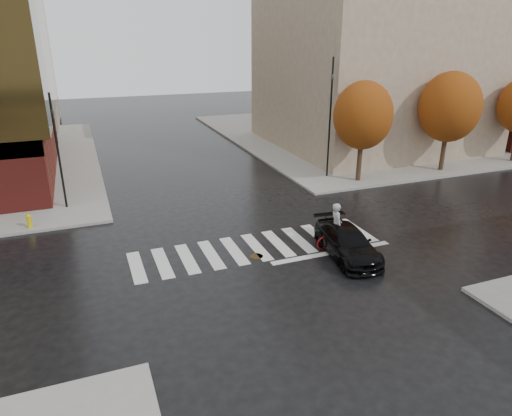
{
  "coord_description": "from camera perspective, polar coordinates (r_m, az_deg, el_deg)",
  "views": [
    {
      "loc": [
        -6.99,
        -17.47,
        9.3
      ],
      "look_at": [
        -0.07,
        0.4,
        2.0
      ],
      "focal_mm": 32.0,
      "sensor_mm": 36.0,
      "label": 1
    }
  ],
  "objects": [
    {
      "name": "cyclist",
      "position": [
        21.25,
        10.07,
        -3.17
      ],
      "size": [
        2.06,
        0.96,
        2.25
      ],
      "rotation": [
        0.0,
        0.0,
        1.43
      ],
      "color": "maroon",
      "rests_on": "ground"
    },
    {
      "name": "sedan",
      "position": [
        20.71,
        11.32,
        -4.26
      ],
      "size": [
        2.34,
        4.68,
        1.3
      ],
      "primitive_type": "imported",
      "rotation": [
        0.0,
        0.0,
        -0.12
      ],
      "color": "black",
      "rests_on": "ground"
    },
    {
      "name": "traffic_light_nw",
      "position": [
        27.09,
        -23.6,
        7.13
      ],
      "size": [
        0.2,
        0.18,
        6.35
      ],
      "rotation": [
        0.0,
        0.0,
        -1.15
      ],
      "color": "black",
      "rests_on": "sidewalk_nw"
    },
    {
      "name": "crosswalk",
      "position": [
        21.41,
        0.06,
        -4.88
      ],
      "size": [
        12.0,
        3.0,
        0.01
      ],
      "primitive_type": "cube",
      "color": "silver",
      "rests_on": "ground"
    },
    {
      "name": "fire_hydrant",
      "position": [
        25.7,
        -26.52,
        -1.35
      ],
      "size": [
        0.26,
        0.26,
        0.73
      ],
      "color": "#CDBC0C",
      "rests_on": "sidewalk_nw"
    },
    {
      "name": "ground",
      "position": [
        20.99,
        0.56,
        -5.45
      ],
      "size": [
        120.0,
        120.0,
        0.0
      ],
      "primitive_type": "plane",
      "color": "black",
      "rests_on": "ground"
    },
    {
      "name": "traffic_light_ne",
      "position": [
        31.03,
        9.3,
        12.04
      ],
      "size": [
        0.22,
        0.24,
        7.85
      ],
      "rotation": [
        0.0,
        0.0,
        3.48
      ],
      "color": "black",
      "rests_on": "sidewalk_ne"
    },
    {
      "name": "building_ne_tan",
      "position": [
        42.0,
        14.55,
        20.03
      ],
      "size": [
        16.0,
        16.0,
        18.0
      ],
      "primitive_type": "cube",
      "color": "gray",
      "rests_on": "sidewalk_ne"
    },
    {
      "name": "sidewalk_ne",
      "position": [
        48.46,
        14.77,
        9.2
      ],
      "size": [
        30.0,
        30.0,
        0.15
      ],
      "primitive_type": "cube",
      "color": "gray",
      "rests_on": "ground"
    },
    {
      "name": "manhole",
      "position": [
        20.54,
        0.04,
        -6.04
      ],
      "size": [
        0.7,
        0.7,
        0.01
      ],
      "primitive_type": "cylinder",
      "rotation": [
        0.0,
        0.0,
        -0.17
      ],
      "color": "#4A361A",
      "rests_on": "ground"
    },
    {
      "name": "tree_ne_b",
      "position": [
        34.87,
        23.06,
        11.52
      ],
      "size": [
        4.2,
        4.2,
        6.89
      ],
      "color": "#301E15",
      "rests_on": "sidewalk_ne"
    },
    {
      "name": "tree_ne_a",
      "position": [
        30.51,
        13.24,
        11.18
      ],
      "size": [
        3.8,
        3.8,
        6.5
      ],
      "color": "#301E15",
      "rests_on": "sidewalk_ne"
    }
  ]
}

